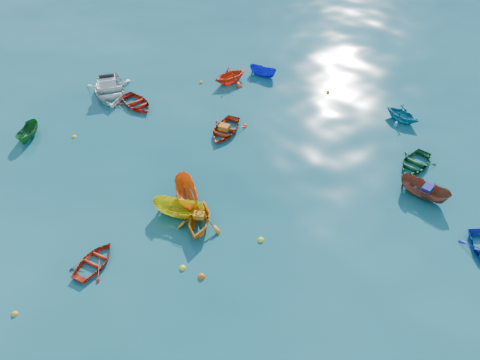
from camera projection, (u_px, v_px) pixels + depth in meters
ground at (297, 232)px, 25.85m from camera, size 160.00×160.00×0.00m
sampan_brown_mid at (422, 197)px, 27.95m from camera, size 1.68×3.22×1.18m
dinghy_orange_w at (200, 227)px, 26.12m from camera, size 3.85×3.82×1.53m
sampan_yellow_mid at (180, 216)px, 26.78m from camera, size 2.70×3.28×1.22m
dinghy_green_e at (414, 166)px, 30.04m from camera, size 3.41×2.71×0.64m
dinghy_cyan_se at (400, 120)px, 33.85m from camera, size 2.44×2.76×1.36m
dinghy_red_nw at (95, 264)px, 24.22m from camera, size 3.22×2.83×0.56m
sampan_orange_n at (188, 201)px, 27.68m from camera, size 2.45×3.41×1.24m
dinghy_red_ne at (225, 132)px, 32.75m from camera, size 4.02×3.64×0.68m
sampan_blue_far at (263, 76)px, 38.67m from camera, size 1.71×2.55×0.92m
dinghy_red_far at (137, 106)px, 35.28m from camera, size 2.36×3.26×0.67m
dinghy_orange_far at (231, 82)px, 37.86m from camera, size 3.09×2.72×1.53m
sampan_green_far at (30, 138)px, 32.31m from camera, size 2.43×2.41×0.96m
motorboat_white at (110, 94)px, 36.52m from camera, size 5.15×5.84×1.61m
tarp_blue_a at (428, 188)px, 27.37m from camera, size 0.76×0.62×0.33m
tarp_orange_a at (199, 215)px, 25.55m from camera, size 0.71×0.72×0.28m
tarp_orange_b at (224, 127)px, 32.34m from camera, size 0.81×0.88×0.35m
buoy_ye_a at (183, 268)px, 24.01m from camera, size 0.33×0.33×0.33m
buoy_ye_b at (15, 314)px, 22.01m from camera, size 0.30×0.30×0.30m
buoy_or_c at (202, 277)px, 23.60m from camera, size 0.38×0.38×0.38m
buoy_ye_c at (261, 240)px, 25.41m from camera, size 0.35×0.35×0.35m
buoy_or_d at (245, 126)px, 33.34m from camera, size 0.31×0.31×0.31m
buoy_ye_d at (74, 137)px, 32.36m from camera, size 0.29×0.29×0.29m
buoy_or_e at (201, 83)px, 37.79m from camera, size 0.33×0.33×0.33m
buoy_ye_e at (328, 92)px, 36.70m from camera, size 0.36×0.36×0.36m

